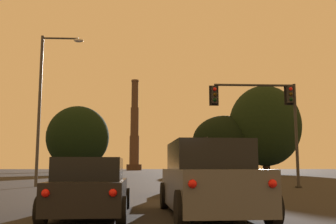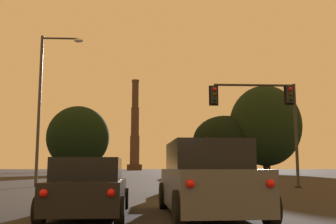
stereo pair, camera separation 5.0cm
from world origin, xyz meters
TOP-DOWN VIEW (x-y plane):
  - hatchback_left_lane_second at (-2.94, 8.42)m, footprint 1.99×4.14m
  - suv_center_lane_second at (0.02, 8.22)m, footprint 2.29×4.97m
  - hatchback_center_lane_front at (0.19, 15.43)m, footprint 1.91×4.11m
  - traffic_light_far_right at (7.48, 57.66)m, footprint 0.78×0.50m
  - traffic_light_overhead_right at (5.76, 21.50)m, footprint 5.44×0.50m
  - street_lamp at (-8.18, 23.83)m, footprint 2.80×0.36m
  - smokestack at (-7.11, 164.85)m, footprint 6.38×6.38m
  - treeline_far_right at (12.40, 68.68)m, footprint 11.58×10.42m
  - treeline_left_mid at (-12.79, 62.29)m, footprint 10.04×9.04m
  - treeline_center_right at (19.58, 67.47)m, footprint 12.87×11.59m

SIDE VIEW (x-z plane):
  - hatchback_left_lane_second at x=-2.94m, z-range -0.05..1.38m
  - hatchback_center_lane_front at x=0.19m, z-range -0.05..1.38m
  - suv_center_lane_second at x=0.02m, z-range -0.03..1.83m
  - traffic_light_far_right at x=7.48m, z-range 0.92..6.78m
  - traffic_light_overhead_right at x=5.76m, z-range 1.66..7.96m
  - treeline_far_right at x=12.40m, z-range 0.60..11.17m
  - street_lamp at x=-8.18m, z-range 0.97..10.87m
  - treeline_left_mid at x=-12.79m, z-range 0.46..11.58m
  - treeline_center_right at x=19.58m, z-range 0.71..16.64m
  - smokestack at x=-7.11m, z-range -4.20..34.49m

